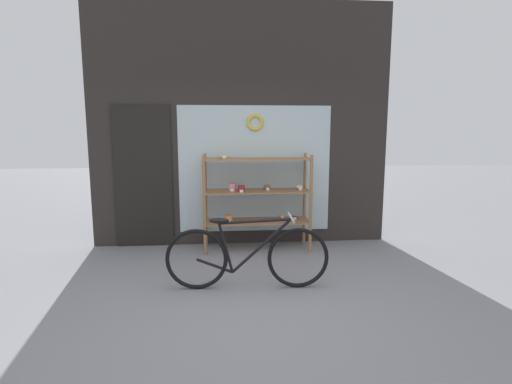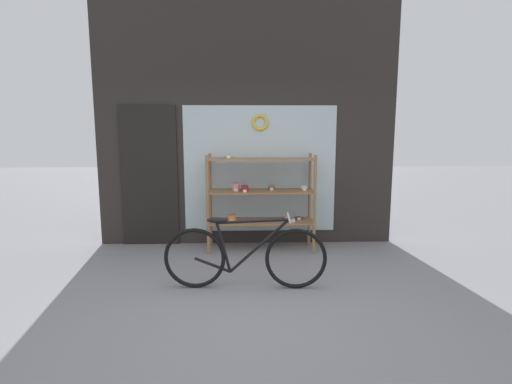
# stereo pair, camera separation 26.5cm
# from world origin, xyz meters

# --- Properties ---
(ground_plane) EXTENTS (30.00, 30.00, 0.00)m
(ground_plane) POSITION_xyz_m (0.00, 0.00, 0.00)
(ground_plane) COLOR gray
(storefront_facade) EXTENTS (4.48, 0.13, 3.61)m
(storefront_facade) POSITION_xyz_m (-0.04, 2.35, 1.74)
(storefront_facade) COLOR #2D2826
(storefront_facade) RESTS_ON ground_plane
(display_case) EXTENTS (1.54, 0.48, 1.40)m
(display_case) POSITION_xyz_m (0.19, 1.98, 0.83)
(display_case) COLOR #8E6642
(display_case) RESTS_ON ground_plane
(bicycle) EXTENTS (1.80, 0.46, 0.81)m
(bicycle) POSITION_xyz_m (-0.04, 0.53, 0.37)
(bicycle) COLOR black
(bicycle) RESTS_ON ground_plane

